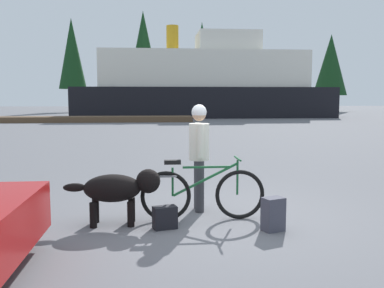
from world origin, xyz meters
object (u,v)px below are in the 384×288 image
(dog, at_px, (119,188))
(ferry_boat, at_px, (203,86))
(person_cyclist, at_px, (199,147))
(handbag_pannier, at_px, (165,217))
(bicycle, at_px, (202,193))
(backpack, at_px, (273,214))
(sailboat_moored, at_px, (204,111))

(dog, height_order, ferry_boat, ferry_boat)
(person_cyclist, xyz_separation_m, ferry_boat, (3.96, 33.09, 1.85))
(dog, relative_size, handbag_pannier, 4.25)
(handbag_pannier, bearing_deg, dog, 158.10)
(ferry_boat, bearing_deg, bicycle, -96.74)
(dog, bearing_deg, bicycle, 5.52)
(bicycle, xyz_separation_m, handbag_pannier, (-0.56, -0.37, -0.24))
(backpack, distance_m, sailboat_moored, 33.76)
(ferry_boat, bearing_deg, person_cyclist, -96.83)
(bicycle, xyz_separation_m, ferry_boat, (3.97, 33.63, 2.46))
(bicycle, relative_size, handbag_pannier, 5.74)
(bicycle, xyz_separation_m, dog, (-1.20, -0.12, 0.12))
(person_cyclist, bearing_deg, dog, -151.49)
(person_cyclist, bearing_deg, ferry_boat, 83.17)
(bicycle, bearing_deg, backpack, -33.71)
(sailboat_moored, bearing_deg, ferry_boat, 91.19)
(person_cyclist, relative_size, handbag_pannier, 5.29)
(person_cyclist, height_order, backpack, person_cyclist)
(handbag_pannier, distance_m, sailboat_moored, 33.70)
(person_cyclist, distance_m, handbag_pannier, 1.38)
(sailboat_moored, bearing_deg, person_cyclist, -96.98)
(person_cyclist, bearing_deg, handbag_pannier, -121.91)
(sailboat_moored, bearing_deg, backpack, -95.25)
(bicycle, distance_m, person_cyclist, 0.82)
(ferry_boat, relative_size, sailboat_moored, 2.86)
(backpack, bearing_deg, ferry_boat, 84.87)
(dog, distance_m, sailboat_moored, 33.54)
(dog, distance_m, backpack, 2.18)
(sailboat_moored, bearing_deg, bicycle, -96.89)
(bicycle, bearing_deg, sailboat_moored, 83.11)
(sailboat_moored, bearing_deg, handbag_pannier, -97.76)
(ferry_boat, xyz_separation_m, sailboat_moored, (0.01, -0.62, -2.37))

